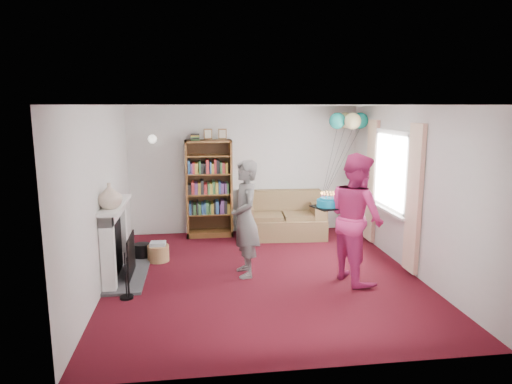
{
  "coord_description": "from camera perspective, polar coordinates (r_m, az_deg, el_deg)",
  "views": [
    {
      "loc": [
        -0.96,
        -6.39,
        2.49
      ],
      "look_at": [
        -0.03,
        0.6,
        1.16
      ],
      "focal_mm": 32.0,
      "sensor_mm": 36.0,
      "label": 1
    }
  ],
  "objects": [
    {
      "name": "person_magenta",
      "position": [
        6.65,
        12.41,
        -3.17
      ],
      "size": [
        0.9,
        1.04,
        1.85
      ],
      "primitive_type": "imported",
      "rotation": [
        0.0,
        0.0,
        1.81
      ],
      "color": "#B72461",
      "rests_on": "ground"
    },
    {
      "name": "wicker_basket",
      "position": [
        7.65,
        -12.12,
        -7.4
      ],
      "size": [
        0.35,
        0.35,
        0.32
      ],
      "rotation": [
        0.0,
        0.0,
        -0.05
      ],
      "color": "olive",
      "rests_on": "ground"
    },
    {
      "name": "wall_sconce",
      "position": [
        8.81,
        -12.83,
        6.47
      ],
      "size": [
        0.16,
        0.23,
        0.16
      ],
      "color": "gold",
      "rests_on": "ground"
    },
    {
      "name": "bookcase",
      "position": [
        8.83,
        -5.9,
        0.36
      ],
      "size": [
        0.88,
        0.42,
        2.07
      ],
      "color": "#472B14",
      "rests_on": "ground"
    },
    {
      "name": "mantel_vase",
      "position": [
        6.46,
        -17.83,
        -0.45
      ],
      "size": [
        0.39,
        0.39,
        0.35
      ],
      "primitive_type": "imported",
      "rotation": [
        0.0,
        0.0,
        0.17
      ],
      "color": "beige",
      "rests_on": "fireplace"
    },
    {
      "name": "window_bay",
      "position": [
        7.78,
        16.52,
        0.73
      ],
      "size": [
        0.14,
        2.02,
        2.2
      ],
      "color": "white",
      "rests_on": "ground"
    },
    {
      "name": "wall_left",
      "position": [
        6.64,
        -18.77,
        -0.64
      ],
      "size": [
        0.02,
        5.0,
        2.5
      ],
      "primitive_type": "cube",
      "color": "silver",
      "rests_on": "ground"
    },
    {
      "name": "birthday_cake",
      "position": [
        6.71,
        8.99,
        -1.39
      ],
      "size": [
        0.4,
        0.4,
        0.22
      ],
      "rotation": [
        0.0,
        0.0,
        0.32
      ],
      "color": "black",
      "rests_on": "ground"
    },
    {
      "name": "person_striped",
      "position": [
        6.7,
        -1.36,
        -3.35
      ],
      "size": [
        0.48,
        0.67,
        1.73
      ],
      "primitive_type": "imported",
      "rotation": [
        0.0,
        0.0,
        -1.46
      ],
      "color": "black",
      "rests_on": "ground"
    },
    {
      "name": "wall_right",
      "position": [
        7.26,
        18.84,
        0.29
      ],
      "size": [
        0.02,
        5.0,
        2.5
      ],
      "primitive_type": "cube",
      "color": "silver",
      "rests_on": "ground"
    },
    {
      "name": "sofa",
      "position": [
        8.88,
        3.21,
        -3.43
      ],
      "size": [
        1.62,
        0.86,
        0.86
      ],
      "rotation": [
        0.0,
        0.0,
        -0.07
      ],
      "color": "brown",
      "rests_on": "ground"
    },
    {
      "name": "balloons",
      "position": [
        8.79,
        11.51,
        8.73
      ],
      "size": [
        0.92,
        0.74,
        1.72
      ],
      "color": "#3F3F3F",
      "rests_on": "ground"
    },
    {
      "name": "wall_back",
      "position": [
        9.03,
        -1.45,
        2.81
      ],
      "size": [
        4.5,
        0.02,
        2.5
      ],
      "primitive_type": "cube",
      "color": "silver",
      "rests_on": "ground"
    },
    {
      "name": "fireplace",
      "position": [
        6.96,
        -16.72,
        -6.27
      ],
      "size": [
        0.55,
        1.8,
        1.12
      ],
      "color": "#3F3F42",
      "rests_on": "ground"
    },
    {
      "name": "ceiling",
      "position": [
        6.46,
        0.94,
        10.83
      ],
      "size": [
        4.5,
        5.0,
        0.01
      ],
      "primitive_type": "cube",
      "color": "white",
      "rests_on": "wall_back"
    },
    {
      "name": "ground",
      "position": [
        6.92,
        0.88,
        -10.38
      ],
      "size": [
        5.0,
        5.0,
        0.0
      ],
      "primitive_type": "plane",
      "color": "#38080F",
      "rests_on": "ground"
    }
  ]
}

